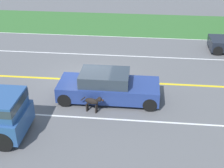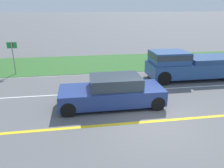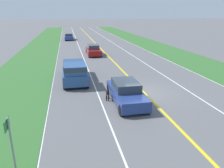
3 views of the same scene
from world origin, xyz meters
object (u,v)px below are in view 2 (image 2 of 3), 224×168
(ego_car, at_px, (112,92))
(pickup_truck, at_px, (189,65))
(dog, at_px, (118,85))
(street_sign, at_px, (13,54))

(ego_car, xyz_separation_m, pickup_truck, (3.22, -5.47, 0.27))
(ego_car, distance_m, pickup_truck, 6.35)
(ego_car, relative_size, pickup_truck, 0.83)
(ego_car, bearing_deg, pickup_truck, -59.56)
(dog, bearing_deg, ego_car, 170.75)
(ego_car, height_order, street_sign, street_sign)
(ego_car, bearing_deg, dog, -23.13)
(dog, relative_size, street_sign, 0.50)
(ego_car, relative_size, street_sign, 2.12)
(pickup_truck, distance_m, street_sign, 11.60)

